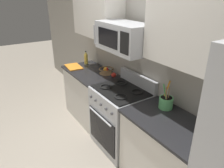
{
  "coord_description": "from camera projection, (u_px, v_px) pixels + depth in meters",
  "views": [
    {
      "loc": [
        2.13,
        -0.85,
        2.17
      ],
      "look_at": [
        -0.03,
        0.55,
        1.03
      ],
      "focal_mm": 33.76,
      "sensor_mm": 36.0,
      "label": 1
    }
  ],
  "objects": [
    {
      "name": "range_oven",
      "position": [
        121.0,
        117.0,
        3.08
      ],
      "size": [
        0.76,
        0.68,
        1.09
      ],
      "color": "#B2B5BA",
      "rests_on": "ground"
    },
    {
      "name": "counter_right",
      "position": [
        165.0,
        155.0,
        2.41
      ],
      "size": [
        1.0,
        0.64,
        0.91
      ],
      "color": "silver",
      "rests_on": "ground"
    },
    {
      "name": "fruit_basket",
      "position": [
        106.0,
        70.0,
        3.5
      ],
      "size": [
        0.25,
        0.25,
        0.11
      ],
      "color": "brown",
      "rests_on": "counter_left"
    },
    {
      "name": "bottle_oil",
      "position": [
        86.0,
        58.0,
        3.94
      ],
      "size": [
        0.07,
        0.07,
        0.25
      ],
      "color": "gold",
      "rests_on": "counter_left"
    },
    {
      "name": "upper_cabinets_left",
      "position": [
        97.0,
        11.0,
        3.31
      ],
      "size": [
        1.06,
        0.34,
        0.79
      ],
      "color": "silver"
    },
    {
      "name": "cutting_board",
      "position": [
        74.0,
        67.0,
        3.81
      ],
      "size": [
        0.4,
        0.28,
        0.02
      ],
      "primitive_type": "cube",
      "rotation": [
        0.0,
        0.0,
        -0.1
      ],
      "color": "orange",
      "rests_on": "counter_left"
    },
    {
      "name": "counter_left",
      "position": [
        91.0,
        95.0,
        3.8
      ],
      "size": [
        1.07,
        0.64,
        0.91
      ],
      "color": "silver",
      "rests_on": "ground"
    },
    {
      "name": "wall_back",
      "position": [
        144.0,
        59.0,
        2.94
      ],
      "size": [
        8.0,
        0.1,
        2.6
      ],
      "primitive_type": "cube",
      "color": "#9E998E",
      "rests_on": "ground"
    },
    {
      "name": "utensil_crock",
      "position": [
        166.0,
        102.0,
        2.45
      ],
      "size": [
        0.16,
        0.16,
        0.33
      ],
      "color": "#59AD66",
      "rests_on": "counter_right"
    },
    {
      "name": "ground_plane",
      "position": [
        80.0,
        161.0,
        2.93
      ],
      "size": [
        16.0,
        16.0,
        0.0
      ],
      "primitive_type": "plane",
      "color": "gray"
    },
    {
      "name": "upper_cabinets_right",
      "position": [
        195.0,
        26.0,
        1.91
      ],
      "size": [
        0.99,
        0.34,
        0.79
      ],
      "color": "silver"
    },
    {
      "name": "microwave",
      "position": [
        124.0,
        37.0,
        2.62
      ],
      "size": [
        0.78,
        0.44,
        0.35
      ],
      "color": "#B2B5BA"
    },
    {
      "name": "apple_loose",
      "position": [
        114.0,
        75.0,
        3.35
      ],
      "size": [
        0.08,
        0.08,
        0.08
      ],
      "primitive_type": "sphere",
      "color": "red",
      "rests_on": "counter_left"
    }
  ]
}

